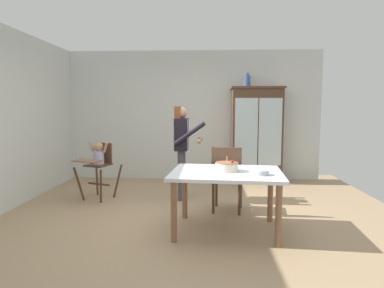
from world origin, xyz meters
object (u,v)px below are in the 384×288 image
dining_table (226,179)px  serving_bowl (261,172)px  adult_person (182,141)px  birthday_cake (227,167)px  ceramic_vase (247,81)px  dining_chair_far_side (227,175)px  high_chair_with_toddler (98,160)px  china_cabinet (256,135)px

dining_table → serving_bowl: size_ratio=7.78×
adult_person → birthday_cake: size_ratio=5.47×
serving_bowl → adult_person: bearing=122.7°
ceramic_vase → dining_chair_far_side: (-0.51, -2.10, -1.50)m
ceramic_vase → adult_person: (-1.20, -1.40, -1.08)m
high_chair_with_toddler → dining_chair_far_side: (2.08, -0.64, -0.10)m
high_chair_with_toddler → serving_bowl: high_chair_with_toddler is taller
china_cabinet → adult_person: bearing=-135.3°
dining_table → dining_chair_far_side: dining_chair_far_side is taller
birthday_cake → ceramic_vase: bearing=78.9°
china_cabinet → adult_person: (-1.41, -1.40, -0.00)m
china_cabinet → serving_bowl: china_cabinet is taller
china_cabinet → birthday_cake: 2.90m
dining_chair_far_side → adult_person: bearing=-36.4°
china_cabinet → adult_person: size_ratio=1.26×
ceramic_vase → birthday_cake: 3.11m
china_cabinet → high_chair_with_toddler: size_ratio=2.04×
birthday_cake → serving_bowl: 0.43m
dining_table → serving_bowl: (0.38, -0.18, 0.12)m
china_cabinet → birthday_cake: china_cabinet is taller
dining_table → birthday_cake: size_ratio=5.00×
birthday_cake → serving_bowl: bearing=-29.2°
china_cabinet → serving_bowl: bearing=-97.2°
china_cabinet → ceramic_vase: size_ratio=7.16×
adult_person → serving_bowl: (1.03, -1.60, -0.20)m
dining_table → adult_person: bearing=114.5°
dining_table → ceramic_vase: bearing=78.8°
serving_bowl → dining_chair_far_side: dining_chair_far_side is taller
serving_bowl → dining_chair_far_side: 0.99m
high_chair_with_toddler → dining_chair_far_side: dining_chair_far_side is taller
ceramic_vase → dining_table: bearing=-101.2°
high_chair_with_toddler → birthday_cake: size_ratio=3.39×
ceramic_vase → dining_table: size_ratio=0.19×
ceramic_vase → dining_chair_far_side: size_ratio=0.28×
ceramic_vase → high_chair_with_toddler: 3.28m
birthday_cake → serving_bowl: (0.38, -0.21, -0.03)m
adult_person → dining_table: bearing=-152.9°
china_cabinet → serving_bowl: 3.03m
dining_table → china_cabinet: bearing=74.8°
china_cabinet → high_chair_with_toddler: bearing=-152.5°
ceramic_vase → high_chair_with_toddler: bearing=-150.6°
ceramic_vase → high_chair_with_toddler: ceramic_vase is taller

